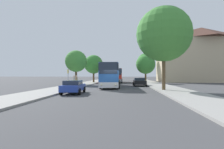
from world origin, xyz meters
TOP-DOWN VIEW (x-y plane):
  - ground_plane at (0.00, 0.00)m, footprint 300.00×300.00m
  - sidewalk_left at (-7.00, 0.00)m, footprint 4.00×120.00m
  - sidewalk_right at (7.00, 0.00)m, footprint 4.00×120.00m
  - building_right_background at (21.59, 26.97)m, footprint 21.78×12.07m
  - bus_front at (-0.93, 5.72)m, footprint 3.08×12.04m
  - bus_middle at (-0.88, 21.34)m, footprint 3.01×10.63m
  - parked_car_left_curb at (-3.84, -4.33)m, footprint 2.09×4.01m
  - parked_car_right_near at (3.71, 8.52)m, footprint 2.18×4.55m
  - bus_stop_sign at (-6.81, 2.81)m, footprint 0.08×0.45m
  - pedestrian_waiting_near at (-6.43, 5.69)m, footprint 0.36×0.36m
  - pedestrian_waiting_far at (-5.98, 2.85)m, footprint 0.36×0.36m
  - tree_left_near at (-6.07, 18.60)m, footprint 4.35×4.35m
  - tree_left_far at (-8.13, 11.31)m, footprint 4.15×4.15m
  - tree_right_near at (5.96, 19.20)m, footprint 4.43×4.43m
  - tree_right_mid at (5.87, -0.63)m, footprint 6.41×6.41m
  - tree_right_far at (7.30, 31.77)m, footprint 4.81×4.81m

SIDE VIEW (x-z plane):
  - ground_plane at x=0.00m, z-range 0.00..0.00m
  - sidewalk_left at x=-7.00m, z-range 0.00..0.15m
  - sidewalk_right at x=7.00m, z-range 0.00..0.15m
  - parked_car_left_curb at x=-3.84m, z-range 0.04..1.38m
  - parked_car_right_near at x=3.71m, z-range 0.05..1.43m
  - pedestrian_waiting_near at x=-6.43m, z-range 0.15..1.79m
  - pedestrian_waiting_far at x=-5.98m, z-range 0.15..1.81m
  - bus_stop_sign at x=-6.81m, z-range 0.46..3.05m
  - bus_middle at x=-0.88m, z-range 0.11..3.45m
  - bus_front at x=-0.93m, z-range 0.12..3.61m
  - tree_right_near at x=5.96m, z-range 1.11..7.50m
  - tree_left_near at x=-6.07m, z-range 1.14..7.49m
  - tree_left_far at x=-8.13m, z-range 1.28..7.72m
  - tree_right_far at x=7.30m, z-range 1.85..10.10m
  - tree_right_mid at x=5.87m, z-range 1.79..11.51m
  - building_right_background at x=21.59m, z-range 0.00..14.58m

